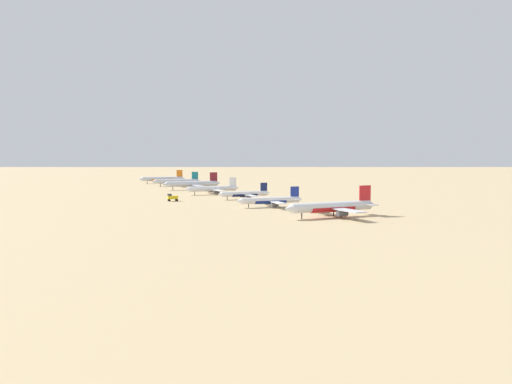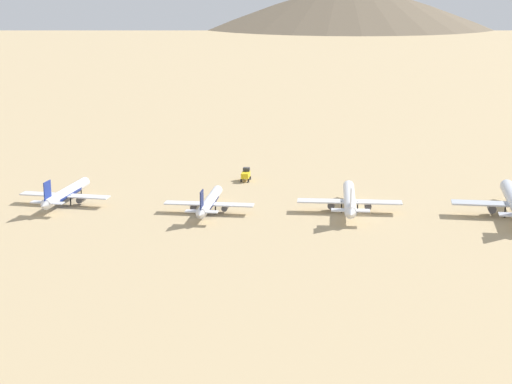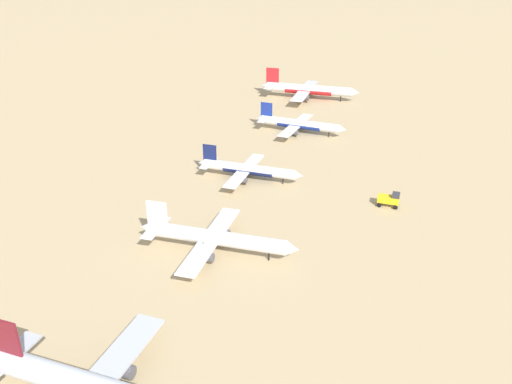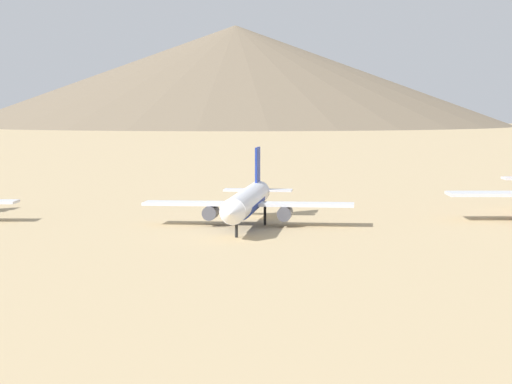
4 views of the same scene
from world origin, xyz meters
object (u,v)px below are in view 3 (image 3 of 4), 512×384
Objects in this scene: parked_jet_3 at (214,238)px; parked_jet_4 at (248,169)px; parked_jet_5 at (299,124)px; parked_jet_6 at (308,90)px; service_truck at (390,199)px.

parked_jet_3 is 1.16× the size of parked_jet_4.
parked_jet_5 is 0.78× the size of parked_jet_6.
parked_jet_3 is at bearing -85.11° from parked_jet_5.
parked_jet_5 is 6.09× the size of service_truck.
parked_jet_6 reaches higher than parked_jet_4.
parked_jet_4 is 0.74× the size of parked_jet_6.
parked_jet_5 is (1.25, 42.29, 0.17)m from parked_jet_4.
service_truck is (39.17, -2.33, -0.85)m from parked_jet_4.
parked_jet_3 reaches higher than service_truck.
parked_jet_3 is at bearing -131.28° from service_truck.
parked_jet_4 is at bearing -91.70° from parked_jet_5.
parked_jet_6 is at bearing 97.59° from parked_jet_3.
parked_jet_3 reaches higher than parked_jet_5.
parked_jet_4 is 84.65m from parked_jet_6.
service_truck is at bearing 48.72° from parked_jet_3.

